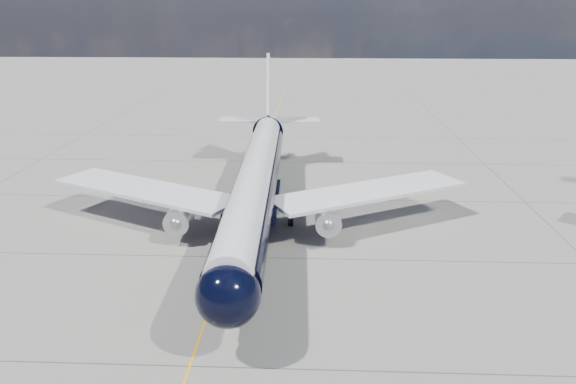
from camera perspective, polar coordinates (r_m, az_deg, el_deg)
name	(u,v)px	position (r m, az deg, el deg)	size (l,w,h in m)	color
ground	(252,184)	(66.29, -3.69, 0.78)	(320.00, 320.00, 0.00)	gray
taxiway_centerline	(247,198)	(61.58, -4.18, -0.64)	(0.16, 160.00, 0.01)	#E7AC0C
main_airliner	(257,180)	(53.01, -3.22, 1.25)	(40.94, 49.76, 14.39)	black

